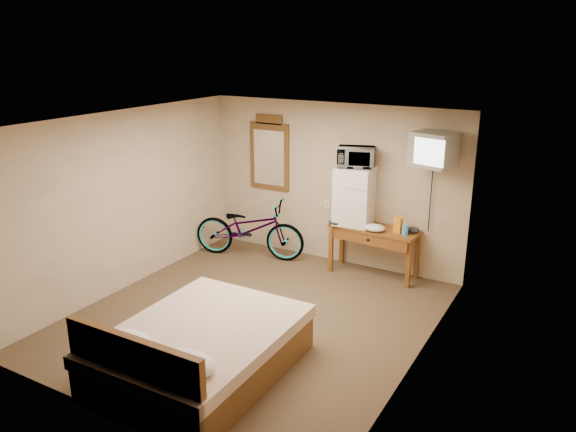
# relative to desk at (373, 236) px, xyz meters

# --- Properties ---
(room) EXTENTS (4.60, 4.64, 2.50)m
(room) POSITION_rel_desk_xyz_m (-0.82, -2.00, 0.62)
(room) COLOR #4B3A25
(room) RESTS_ON ground
(desk) EXTENTS (1.34, 0.59, 0.75)m
(desk) POSITION_rel_desk_xyz_m (0.00, 0.00, 0.00)
(desk) COLOR brown
(desk) RESTS_ON floor
(mini_fridge) EXTENTS (0.57, 0.55, 0.87)m
(mini_fridge) POSITION_rel_desk_xyz_m (-0.34, 0.06, 0.56)
(mini_fridge) COLOR white
(mini_fridge) RESTS_ON desk
(microwave) EXTENTS (0.62, 0.52, 0.29)m
(microwave) POSITION_rel_desk_xyz_m (-0.34, 0.06, 1.14)
(microwave) COLOR white
(microwave) RESTS_ON mini_fridge
(snack_bag) EXTENTS (0.13, 0.09, 0.23)m
(snack_bag) POSITION_rel_desk_xyz_m (0.37, -0.02, 0.24)
(snack_bag) COLOR orange
(snack_bag) RESTS_ON desk
(blue_cup) EXTENTS (0.09, 0.09, 0.15)m
(blue_cup) POSITION_rel_desk_xyz_m (0.49, -0.06, 0.20)
(blue_cup) COLOR #3E97D2
(blue_cup) RESTS_ON desk
(cloth_cream) EXTENTS (0.32, 0.25, 0.10)m
(cloth_cream) POSITION_rel_desk_xyz_m (0.05, -0.12, 0.17)
(cloth_cream) COLOR beige
(cloth_cream) RESTS_ON desk
(cloth_dark_a) EXTENTS (0.23, 0.17, 0.09)m
(cloth_dark_a) POSITION_rel_desk_xyz_m (-0.54, -0.14, 0.17)
(cloth_dark_a) COLOR black
(cloth_dark_a) RESTS_ON desk
(cloth_dark_b) EXTENTS (0.19, 0.15, 0.08)m
(cloth_dark_b) POSITION_rel_desk_xyz_m (0.57, 0.09, 0.17)
(cloth_dark_b) COLOR black
(cloth_dark_b) RESTS_ON desk
(crt_television) EXTENTS (0.63, 0.66, 0.46)m
(crt_television) POSITION_rel_desk_xyz_m (0.79, 0.02, 1.36)
(crt_television) COLOR black
(crt_television) RESTS_ON room
(wall_mirror) EXTENTS (0.72, 0.04, 1.22)m
(wall_mirror) POSITION_rel_desk_xyz_m (-1.95, 0.27, 0.99)
(wall_mirror) COLOR brown
(wall_mirror) RESTS_ON room
(bicycle) EXTENTS (1.93, 1.06, 0.96)m
(bicycle) POSITION_rel_desk_xyz_m (-2.02, -0.26, -0.15)
(bicycle) COLOR black
(bicycle) RESTS_ON floor
(bed) EXTENTS (1.64, 2.16, 0.90)m
(bed) POSITION_rel_desk_xyz_m (-0.62, -3.37, -0.33)
(bed) COLOR brown
(bed) RESTS_ON floor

